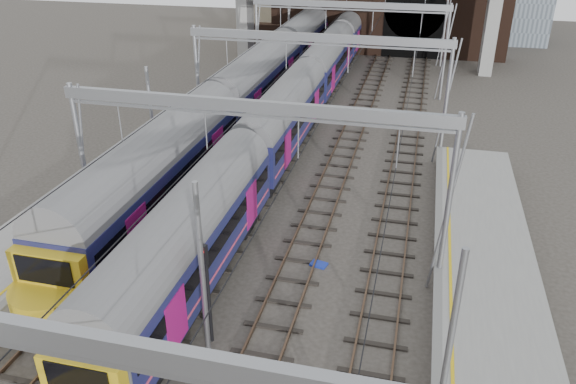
# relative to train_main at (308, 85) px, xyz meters

# --- Properties ---
(tracks) EXTENTS (14.40, 80.00, 0.22)m
(tracks) POSITION_rel_train_main_xyz_m (2.00, -14.09, -2.44)
(tracks) COLOR #4C3828
(tracks) RESTS_ON ground
(overhead_line) EXTENTS (16.80, 80.00, 8.00)m
(overhead_line) POSITION_rel_train_main_xyz_m (2.00, -7.61, 4.11)
(overhead_line) COLOR gray
(overhead_line) RESTS_ON ground
(retaining_wall) EXTENTS (28.00, 2.75, 9.00)m
(retaining_wall) POSITION_rel_train_main_xyz_m (3.40, 22.84, 1.87)
(retaining_wall) COLOR #311E16
(retaining_wall) RESTS_ON ground
(train_main) EXTENTS (2.75, 63.57, 4.75)m
(train_main) POSITION_rel_train_main_xyz_m (0.00, 0.00, 0.00)
(train_main) COLOR black
(train_main) RESTS_ON ground
(train_second) EXTENTS (3.11, 53.89, 5.25)m
(train_second) POSITION_rel_train_main_xyz_m (-4.00, -0.63, 0.22)
(train_second) COLOR black
(train_second) RESTS_ON ground
(signal_near_centre) EXTENTS (0.35, 0.45, 4.40)m
(signal_near_centre) POSITION_rel_train_main_xyz_m (1.92, -26.59, 0.36)
(signal_near_centre) COLOR black
(signal_near_centre) RESTS_ON ground
(equip_cover_b) EXTENTS (0.81, 0.61, 0.09)m
(equip_cover_b) POSITION_rel_train_main_xyz_m (0.05, -21.71, -2.41)
(equip_cover_b) COLOR #162CA9
(equip_cover_b) RESTS_ON ground
(equip_cover_c) EXTENTS (0.85, 0.69, 0.09)m
(equip_cover_c) POSITION_rel_train_main_xyz_m (4.90, -20.56, -2.41)
(equip_cover_c) COLOR #162CA9
(equip_cover_c) RESTS_ON ground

